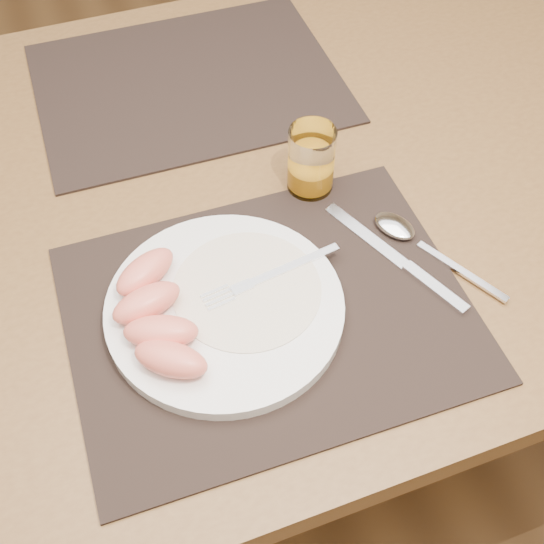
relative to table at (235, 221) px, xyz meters
The scene contains 11 objects.
ground 0.67m from the table, ahead, with size 5.00×5.00×0.00m, color brown.
table is the anchor object (origin of this frame).
placemat_near 0.24m from the table, 97.45° to the right, with size 0.45×0.35×0.00m, color black.
placemat_far 0.24m from the table, 89.79° to the left, with size 0.45×0.35×0.00m, color black.
plate 0.24m from the table, 110.38° to the right, with size 0.27×0.27×0.02m, color white.
plate_dressing 0.22m from the table, 103.24° to the right, with size 0.17×0.17×0.00m.
fork 0.22m from the table, 98.04° to the right, with size 0.18×0.04×0.00m.
knife 0.28m from the table, 55.63° to the right, with size 0.10×0.21×0.01m.
spoon 0.26m from the table, 45.36° to the right, with size 0.11×0.18×0.01m.
juice_glass 0.16m from the table, 28.30° to the right, with size 0.06×0.06×0.09m.
grapefruit_wedges 0.28m from the table, 126.95° to the right, with size 0.10×0.20×0.03m.
Camera 1 is at (-0.18, -0.63, 1.40)m, focal length 45.00 mm.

